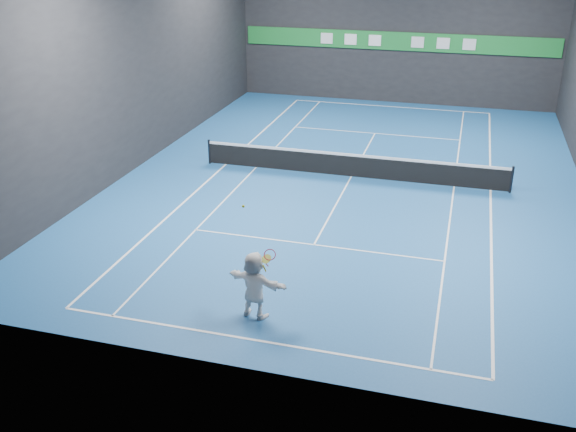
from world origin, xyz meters
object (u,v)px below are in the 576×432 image
(player, at_px, (254,285))
(tennis_net, at_px, (352,165))
(tennis_ball, at_px, (243,206))
(tennis_racket, at_px, (269,257))

(player, bearing_deg, tennis_net, -78.89)
(tennis_ball, distance_m, tennis_racket, 1.48)
(player, bearing_deg, tennis_racket, -159.06)
(tennis_net, bearing_deg, tennis_racket, -90.68)
(tennis_ball, relative_size, tennis_net, 0.01)
(tennis_net, xyz_separation_m, tennis_racket, (-0.13, -10.79, 1.22))
(player, height_order, tennis_net, player)
(player, height_order, tennis_ball, tennis_ball)
(player, bearing_deg, tennis_ball, 16.96)
(tennis_net, distance_m, tennis_racket, 10.86)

